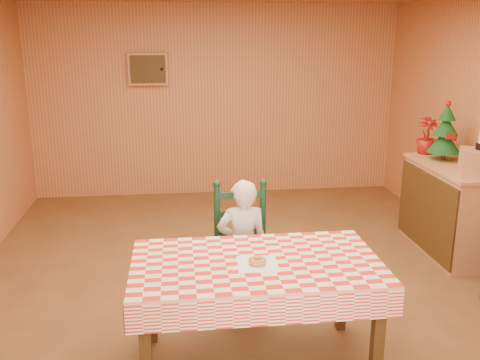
# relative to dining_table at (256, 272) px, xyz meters

# --- Properties ---
(ground) EXTENTS (6.00, 6.00, 0.00)m
(ground) POSITION_rel_dining_table_xyz_m (0.05, 1.15, -0.69)
(ground) COLOR brown
(ground) RESTS_ON ground
(cabin_walls) EXTENTS (5.10, 6.05, 2.65)m
(cabin_walls) POSITION_rel_dining_table_xyz_m (0.05, 1.68, 1.14)
(cabin_walls) COLOR #C67C47
(cabin_walls) RESTS_ON ground
(dining_table) EXTENTS (1.66, 0.96, 0.77)m
(dining_table) POSITION_rel_dining_table_xyz_m (0.00, 0.00, 0.00)
(dining_table) COLOR #452C12
(dining_table) RESTS_ON ground
(ladder_chair) EXTENTS (0.44, 0.40, 1.08)m
(ladder_chair) POSITION_rel_dining_table_xyz_m (-0.00, 0.79, -0.18)
(ladder_chair) COLOR black
(ladder_chair) RESTS_ON ground
(seated_child) EXTENTS (0.41, 0.27, 1.12)m
(seated_child) POSITION_rel_dining_table_xyz_m (0.00, 0.73, -0.13)
(seated_child) COLOR silver
(seated_child) RESTS_ON ground
(napkin) EXTENTS (0.27, 0.27, 0.00)m
(napkin) POSITION_rel_dining_table_xyz_m (0.00, -0.05, 0.08)
(napkin) COLOR white
(napkin) RESTS_ON dining_table
(donut) EXTENTS (0.15, 0.15, 0.04)m
(donut) POSITION_rel_dining_table_xyz_m (0.00, -0.05, 0.11)
(donut) COLOR #B87B42
(donut) RESTS_ON napkin
(shelf_unit) EXTENTS (0.54, 1.24, 0.93)m
(shelf_unit) POSITION_rel_dining_table_xyz_m (2.26, 1.71, -0.22)
(shelf_unit) COLOR tan
(shelf_unit) RESTS_ON ground
(crate) EXTENTS (0.39, 0.39, 0.25)m
(crate) POSITION_rel_dining_table_xyz_m (2.27, 1.31, 0.37)
(crate) COLOR tan
(crate) RESTS_ON shelf_unit
(christmas_tree) EXTENTS (0.34, 0.34, 0.62)m
(christmas_tree) POSITION_rel_dining_table_xyz_m (2.27, 1.96, 0.52)
(christmas_tree) COLOR #452C12
(christmas_tree) RESTS_ON shelf_unit
(flower_arrangement) EXTENTS (0.24, 0.24, 0.40)m
(flower_arrangement) POSITION_rel_dining_table_xyz_m (2.22, 2.26, 0.44)
(flower_arrangement) COLOR maroon
(flower_arrangement) RESTS_ON shelf_unit
(candle_set) EXTENTS (0.07, 0.07, 0.22)m
(candle_set) POSITION_rel_dining_table_xyz_m (2.27, 1.31, 0.56)
(candle_set) COLOR black
(candle_set) RESTS_ON crate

